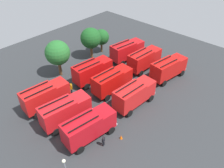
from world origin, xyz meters
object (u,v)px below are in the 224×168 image
fire_truck_8 (127,50)px  firefighter_4 (111,67)px  fire_truck_6 (45,96)px  tree_2 (101,37)px  fire_truck_2 (168,68)px  tree_1 (91,38)px  fire_truck_3 (65,110)px  fire_truck_7 (92,70)px  firefighter_1 (109,114)px  firefighter_2 (31,101)px  fire_truck_4 (112,80)px  firefighter_3 (103,141)px  traffic_cone_0 (79,79)px  fire_truck_5 (144,59)px  firefighter_0 (71,88)px  traffic_cone_1 (121,137)px  fire_truck_1 (134,94)px  tree_0 (58,53)px  fire_truck_0 (89,126)px

fire_truck_8 → firefighter_4: bearing=-166.5°
fire_truck_6 → tree_2: tree_2 is taller
fire_truck_2 → tree_1: size_ratio=1.19×
fire_truck_3 → fire_truck_7: same height
fire_truck_3 → firefighter_1: fire_truck_3 is taller
firefighter_2 → fire_truck_4: bearing=-10.0°
firefighter_3 → traffic_cone_0: bearing=134.8°
fire_truck_5 → tree_1: 11.23m
fire_truck_8 → firefighter_4: (-5.11, -0.53, -1.23)m
firefighter_0 → firefighter_4: bearing=48.8°
fire_truck_8 → firefighter_2: 20.64m
fire_truck_3 → fire_truck_4: size_ratio=1.02×
fire_truck_5 → fire_truck_6: 19.07m
firefighter_0 → tree_1: bearing=81.1°
firefighter_4 → traffic_cone_0: 6.48m
traffic_cone_1 → firefighter_3: bearing=159.0°
fire_truck_1 → firefighter_4: size_ratio=4.44×
fire_truck_3 → fire_truck_7: 10.37m
fire_truck_4 → fire_truck_5: (9.06, 0.25, 0.00)m
tree_1 → traffic_cone_0: (-7.08, -4.25, -3.93)m
fire_truck_1 → fire_truck_5: size_ratio=1.00×
firefighter_2 → firefighter_3: bearing=-60.4°
fire_truck_1 → firefighter_3: bearing=-163.4°
fire_truck_4 → fire_truck_5: same height
firefighter_0 → tree_0: (2.07, 5.70, 3.46)m
fire_truck_6 → firefighter_0: 4.73m
fire_truck_5 → fire_truck_6: same height
fire_truck_5 → firefighter_1: fire_truck_5 is taller
firefighter_0 → traffic_cone_0: firefighter_0 is taller
fire_truck_0 → fire_truck_8: bearing=34.1°
fire_truck_8 → tree_1: (-4.11, 5.87, 2.07)m
firefighter_0 → tree_1: size_ratio=0.29×
fire_truck_0 → tree_0: size_ratio=1.12×
fire_truck_5 → traffic_cone_1: 17.62m
firefighter_1 → fire_truck_5: bearing=94.8°
fire_truck_0 → firefighter_2: fire_truck_0 is taller
fire_truck_0 → tree_1: 21.22m
fire_truck_8 → tree_1: tree_1 is taller
tree_0 → traffic_cone_0: 5.74m
fire_truck_7 → traffic_cone_0: fire_truck_7 is taller
tree_1 → fire_truck_5: bearing=-70.6°
firefighter_3 → firefighter_4: (13.32, 11.02, 0.04)m
fire_truck_0 → tree_1: bearing=53.7°
firefighter_0 → firefighter_2: size_ratio=1.10×
fire_truck_1 → fire_truck_2: 9.75m
fire_truck_3 → tree_0: 12.41m
fire_truck_0 → fire_truck_1: bearing=6.1°
firefighter_1 → firefighter_3: bearing=-66.0°
fire_truck_0 → tree_0: 16.21m
tree_2 → traffic_cone_0: 11.47m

